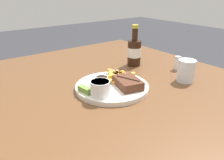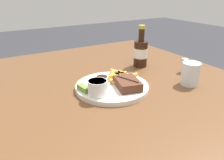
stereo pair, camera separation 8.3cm
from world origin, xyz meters
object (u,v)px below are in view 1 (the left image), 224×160
Objects in this scene: steak_portion at (128,83)px; drinking_glass at (186,71)px; coleslaw_cup at (100,87)px; fork_utensil at (109,77)px; dipping_sauce_cup at (102,80)px; pickle_spear at (85,90)px; beer_bottle at (134,51)px; salt_shaker at (177,63)px; dinner_plate at (112,87)px.

steak_portion is 0.26m from drinking_glass.
fork_utensil is at bearing 133.09° from coleslaw_cup.
pickle_spear is (0.02, -0.09, -0.01)m from dipping_sauce_cup.
steak_portion is at bearing -46.56° from beer_bottle.
drinking_glass reaches higher than steak_portion.
beer_bottle is 0.28m from drinking_glass.
pickle_spear is 0.40m from beer_bottle.
steak_portion is 0.10m from dipping_sauce_cup.
pickle_spear is at bearing -107.57° from drinking_glass.
dipping_sauce_cup is 0.41m from salt_shaker.
drinking_glass reaches higher than fork_utensil.
drinking_glass is (0.28, 0.04, -0.03)m from beer_bottle.
dipping_sauce_cup is at bearing -137.47° from dinner_plate.
drinking_glass is at bearing 74.08° from steak_portion.
salt_shaker is at bearing 35.42° from beer_bottle.
pickle_spear is 0.94× the size of salt_shaker.
dinner_plate is 0.12m from pickle_spear.
salt_shaker is at bearing 93.95° from coleslaw_cup.
dipping_sauce_cup reaches higher than fork_utensil.
steak_portion is 0.34m from salt_shaker.
fork_utensil is 0.35m from salt_shaker.
dinner_plate is 0.05m from dipping_sauce_cup.
dinner_plate is 2.26× the size of fork_utensil.
beer_bottle is at bearing 112.06° from pickle_spear.
steak_portion is at bearing 29.12° from fork_utensil.
beer_bottle is at bearing -172.78° from drinking_glass.
fork_utensil reaches higher than dinner_plate.
dipping_sauce_cup is at bearing -140.75° from steak_portion.
salt_shaker reaches higher than dipping_sauce_cup.
dipping_sauce_cup is 0.52× the size of drinking_glass.
steak_portion is 1.04× the size of fork_utensil.
coleslaw_cup reaches higher than dipping_sauce_cup.
pickle_spear is (-0.01, -0.12, 0.02)m from dinner_plate.
drinking_glass is at bearing 72.43° from pickle_spear.
dipping_sauce_cup is at bearing -115.45° from drinking_glass.
steak_portion is 0.12m from coleslaw_cup.
salt_shaker is (0.04, 0.40, -0.00)m from dipping_sauce_cup.
coleslaw_cup is 0.06m from pickle_spear.
fork_utensil is (-0.04, 0.06, -0.01)m from dipping_sauce_cup.
drinking_glass is at bearing 78.51° from coleslaw_cup.
salt_shaker reaches higher than pickle_spear.
dipping_sauce_cup is (-0.03, -0.03, 0.03)m from dinner_plate.
pickle_spear is 0.43m from drinking_glass.
salt_shaker is (0.17, 0.12, -0.04)m from beer_bottle.
dipping_sauce_cup is at bearing -96.08° from salt_shaker.
pickle_spear is 0.49m from salt_shaker.
drinking_glass is at bearing -38.44° from salt_shaker.
coleslaw_cup is 0.38m from drinking_glass.
pickle_spear reaches higher than fork_utensil.
beer_bottle is (-0.09, 0.22, 0.05)m from fork_utensil.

